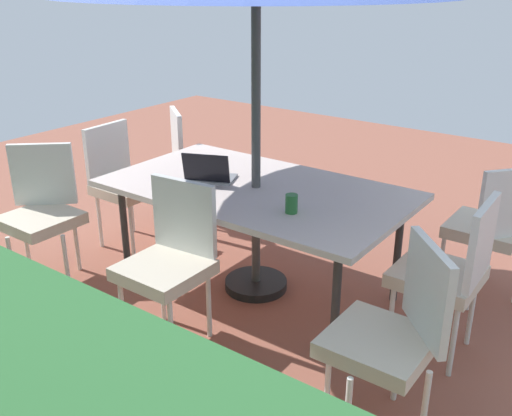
{
  "coord_description": "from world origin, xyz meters",
  "views": [
    {
      "loc": [
        -2.15,
        2.94,
        2.09
      ],
      "look_at": [
        0.0,
        0.0,
        0.61
      ],
      "focal_mm": 40.94,
      "sensor_mm": 36.0,
      "label": 1
    }
  ],
  "objects_px": {
    "chair_east": "(123,179)",
    "cup": "(291,204)",
    "chair_northwest": "(392,331)",
    "chair_north": "(170,256)",
    "chair_southeast": "(194,157)",
    "dining_table": "(256,193)",
    "chair_west": "(449,269)",
    "laptop": "(209,174)",
    "chair_northeast": "(42,208)",
    "chair_southwest": "(492,224)"
  },
  "relations": [
    {
      "from": "chair_northeast",
      "to": "chair_southwest",
      "type": "xyz_separation_m",
      "value": [
        -2.63,
        -1.58,
        0.0
      ]
    },
    {
      "from": "chair_southeast",
      "to": "laptop",
      "type": "xyz_separation_m",
      "value": [
        -0.93,
        0.87,
        0.26
      ]
    },
    {
      "from": "laptop",
      "to": "chair_east",
      "type": "bearing_deg",
      "value": -27.55
    },
    {
      "from": "dining_table",
      "to": "chair_southeast",
      "type": "distance_m",
      "value": 1.48
    },
    {
      "from": "chair_west",
      "to": "chair_east",
      "type": "xyz_separation_m",
      "value": [
        2.63,
        0.04,
        0.0
      ]
    },
    {
      "from": "chair_east",
      "to": "chair_northeast",
      "type": "xyz_separation_m",
      "value": [
        -0.01,
        0.76,
        0.0
      ]
    },
    {
      "from": "chair_east",
      "to": "cup",
      "type": "distance_m",
      "value": 1.78
    },
    {
      "from": "chair_west",
      "to": "laptop",
      "type": "xyz_separation_m",
      "value": [
        1.64,
        0.12,
        0.26
      ]
    },
    {
      "from": "dining_table",
      "to": "chair_southeast",
      "type": "relative_size",
      "value": 2.06
    },
    {
      "from": "dining_table",
      "to": "chair_west",
      "type": "xyz_separation_m",
      "value": [
        -1.32,
        -0.02,
        -0.17
      ]
    },
    {
      "from": "chair_northeast",
      "to": "cup",
      "type": "bearing_deg",
      "value": -24.43
    },
    {
      "from": "chair_southeast",
      "to": "cup",
      "type": "xyz_separation_m",
      "value": [
        -1.69,
        1.02,
        0.27
      ]
    },
    {
      "from": "chair_northwest",
      "to": "chair_southeast",
      "type": "bearing_deg",
      "value": -163.49
    },
    {
      "from": "chair_north",
      "to": "chair_southeast",
      "type": "relative_size",
      "value": 1.0
    },
    {
      "from": "chair_west",
      "to": "chair_northeast",
      "type": "height_order",
      "value": "same"
    },
    {
      "from": "chair_west",
      "to": "chair_southwest",
      "type": "xyz_separation_m",
      "value": [
        -0.01,
        -0.79,
        0.0
      ]
    },
    {
      "from": "chair_northwest",
      "to": "chair_north",
      "type": "bearing_deg",
      "value": -130.84
    },
    {
      "from": "dining_table",
      "to": "chair_northwest",
      "type": "bearing_deg",
      "value": 150.94
    },
    {
      "from": "dining_table",
      "to": "laptop",
      "type": "distance_m",
      "value": 0.35
    },
    {
      "from": "chair_north",
      "to": "chair_east",
      "type": "relative_size",
      "value": 1.0
    },
    {
      "from": "chair_southeast",
      "to": "chair_northwest",
      "type": "relative_size",
      "value": 1.0
    },
    {
      "from": "cup",
      "to": "chair_southwest",
      "type": "bearing_deg",
      "value": -130.51
    },
    {
      "from": "dining_table",
      "to": "chair_east",
      "type": "relative_size",
      "value": 2.06
    },
    {
      "from": "dining_table",
      "to": "chair_north",
      "type": "xyz_separation_m",
      "value": [
        0.05,
        0.78,
        -0.17
      ]
    },
    {
      "from": "laptop",
      "to": "cup",
      "type": "bearing_deg",
      "value": 146.38
    },
    {
      "from": "chair_east",
      "to": "chair_southwest",
      "type": "height_order",
      "value": "same"
    },
    {
      "from": "cup",
      "to": "chair_east",
      "type": "bearing_deg",
      "value": -7.41
    },
    {
      "from": "chair_west",
      "to": "chair_southeast",
      "type": "distance_m",
      "value": 2.68
    },
    {
      "from": "laptop",
      "to": "cup",
      "type": "relative_size",
      "value": 3.42
    },
    {
      "from": "chair_northeast",
      "to": "chair_east",
      "type": "bearing_deg",
      "value": 49.53
    },
    {
      "from": "chair_east",
      "to": "chair_northwest",
      "type": "bearing_deg",
      "value": -107.83
    },
    {
      "from": "chair_north",
      "to": "chair_northeast",
      "type": "xyz_separation_m",
      "value": [
        1.25,
        -0.01,
        0.0
      ]
    },
    {
      "from": "chair_northeast",
      "to": "chair_west",
      "type": "bearing_deg",
      "value": -24.62
    },
    {
      "from": "chair_southeast",
      "to": "chair_northwest",
      "type": "distance_m",
      "value": 2.98
    },
    {
      "from": "cup",
      "to": "chair_southeast",
      "type": "bearing_deg",
      "value": -31.08
    },
    {
      "from": "chair_west",
      "to": "chair_north",
      "type": "bearing_deg",
      "value": -61.71
    },
    {
      "from": "chair_northwest",
      "to": "chair_west",
      "type": "bearing_deg",
      "value": 136.46
    },
    {
      "from": "dining_table",
      "to": "chair_east",
      "type": "bearing_deg",
      "value": 0.59
    },
    {
      "from": "chair_northwest",
      "to": "laptop",
      "type": "height_order",
      "value": "same"
    },
    {
      "from": "chair_east",
      "to": "chair_southwest",
      "type": "xyz_separation_m",
      "value": [
        -2.64,
        -0.82,
        0.0
      ]
    },
    {
      "from": "chair_northeast",
      "to": "chair_southeast",
      "type": "distance_m",
      "value": 1.55
    },
    {
      "from": "dining_table",
      "to": "cup",
      "type": "distance_m",
      "value": 0.51
    },
    {
      "from": "chair_north",
      "to": "cup",
      "type": "distance_m",
      "value": 0.77
    },
    {
      "from": "chair_east",
      "to": "cup",
      "type": "xyz_separation_m",
      "value": [
        -1.75,
        0.23,
        0.27
      ]
    },
    {
      "from": "chair_west",
      "to": "chair_southwest",
      "type": "height_order",
      "value": "same"
    },
    {
      "from": "chair_east",
      "to": "chair_northwest",
      "type": "relative_size",
      "value": 1.0
    },
    {
      "from": "chair_west",
      "to": "laptop",
      "type": "height_order",
      "value": "same"
    },
    {
      "from": "chair_north",
      "to": "chair_southeast",
      "type": "height_order",
      "value": "same"
    },
    {
      "from": "chair_west",
      "to": "cup",
      "type": "bearing_deg",
      "value": -75.66
    },
    {
      "from": "chair_northeast",
      "to": "laptop",
      "type": "bearing_deg",
      "value": -6.68
    }
  ]
}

